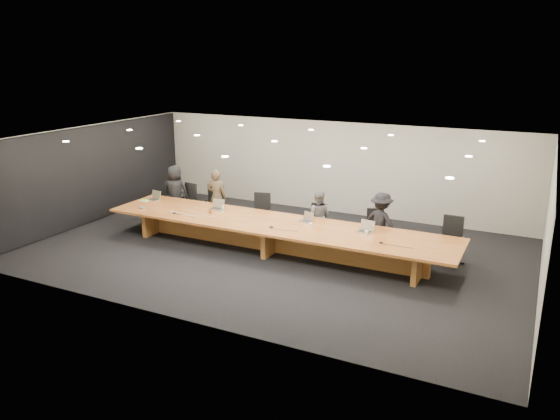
{
  "coord_description": "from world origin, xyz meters",
  "views": [
    {
      "loc": [
        5.8,
        -11.42,
        4.79
      ],
      "look_at": [
        0.0,
        0.3,
        1.0
      ],
      "focal_mm": 35.0,
      "sensor_mm": 36.0,
      "label": 1
    }
  ],
  "objects_px": {
    "chair_left": "(213,205)",
    "paper_cup_far": "(366,233)",
    "person_c": "(318,216)",
    "paper_cup_near": "(310,225)",
    "laptop_e": "(365,227)",
    "chair_far_right": "(450,240)",
    "laptop_d": "(306,217)",
    "person_d": "(381,223)",
    "chair_right": "(375,229)",
    "laptop_b": "(216,204)",
    "person_b": "(217,197)",
    "water_bottle": "(223,209)",
    "av_box": "(142,208)",
    "laptop_a": "(153,196)",
    "chair_mid_left": "(260,213)",
    "person_a": "(175,192)",
    "mic_center": "(271,227)",
    "chair_mid_right": "(316,223)",
    "mic_left": "(174,213)",
    "mic_right": "(381,242)",
    "amber_mug": "(210,211)",
    "chair_far_left": "(186,202)"
  },
  "relations": [
    {
      "from": "chair_far_left",
      "to": "person_a",
      "type": "height_order",
      "value": "person_a"
    },
    {
      "from": "chair_right",
      "to": "amber_mug",
      "type": "bearing_deg",
      "value": 178.19
    },
    {
      "from": "person_c",
      "to": "paper_cup_near",
      "type": "height_order",
      "value": "person_c"
    },
    {
      "from": "person_a",
      "to": "paper_cup_near",
      "type": "xyz_separation_m",
      "value": [
        4.87,
        -1.17,
        -0.0
      ]
    },
    {
      "from": "chair_far_left",
      "to": "person_c",
      "type": "bearing_deg",
      "value": 13.13
    },
    {
      "from": "paper_cup_far",
      "to": "mic_left",
      "type": "height_order",
      "value": "paper_cup_far"
    },
    {
      "from": "chair_right",
      "to": "person_a",
      "type": "bearing_deg",
      "value": 160.59
    },
    {
      "from": "chair_far_right",
      "to": "av_box",
      "type": "relative_size",
      "value": 6.17
    },
    {
      "from": "person_d",
      "to": "chair_left",
      "type": "bearing_deg",
      "value": 13.89
    },
    {
      "from": "person_a",
      "to": "chair_mid_right",
      "type": "bearing_deg",
      "value": 160.7
    },
    {
      "from": "chair_right",
      "to": "paper_cup_near",
      "type": "bearing_deg",
      "value": -155.61
    },
    {
      "from": "laptop_d",
      "to": "laptop_e",
      "type": "xyz_separation_m",
      "value": [
        1.57,
        -0.13,
        0.02
      ]
    },
    {
      "from": "person_d",
      "to": "laptop_d",
      "type": "distance_m",
      "value": 1.86
    },
    {
      "from": "person_d",
      "to": "laptop_d",
      "type": "height_order",
      "value": "person_d"
    },
    {
      "from": "laptop_a",
      "to": "amber_mug",
      "type": "relative_size",
      "value": 3.25
    },
    {
      "from": "mic_left",
      "to": "person_d",
      "type": "bearing_deg",
      "value": 17.18
    },
    {
      "from": "person_c",
      "to": "paper_cup_far",
      "type": "height_order",
      "value": "person_c"
    },
    {
      "from": "chair_far_left",
      "to": "chair_mid_right",
      "type": "distance_m",
      "value": 4.19
    },
    {
      "from": "person_b",
      "to": "water_bottle",
      "type": "xyz_separation_m",
      "value": [
        0.88,
        -1.08,
        0.04
      ]
    },
    {
      "from": "water_bottle",
      "to": "mic_center",
      "type": "xyz_separation_m",
      "value": [
        1.69,
        -0.52,
        -0.08
      ]
    },
    {
      "from": "person_b",
      "to": "mic_center",
      "type": "relative_size",
      "value": 12.51
    },
    {
      "from": "laptop_b",
      "to": "chair_left",
      "type": "bearing_deg",
      "value": 125.55
    },
    {
      "from": "person_c",
      "to": "chair_mid_right",
      "type": "bearing_deg",
      "value": 26.98
    },
    {
      "from": "chair_far_right",
      "to": "av_box",
      "type": "height_order",
      "value": "chair_far_right"
    },
    {
      "from": "water_bottle",
      "to": "paper_cup_far",
      "type": "bearing_deg",
      "value": -0.31
    },
    {
      "from": "chair_right",
      "to": "mic_left",
      "type": "height_order",
      "value": "chair_right"
    },
    {
      "from": "chair_left",
      "to": "laptop_a",
      "type": "height_order",
      "value": "chair_left"
    },
    {
      "from": "laptop_d",
      "to": "mic_left",
      "type": "relative_size",
      "value": 2.8
    },
    {
      "from": "person_d",
      "to": "mic_center",
      "type": "relative_size",
      "value": 11.7
    },
    {
      "from": "chair_far_right",
      "to": "laptop_d",
      "type": "bearing_deg",
      "value": -165.54
    },
    {
      "from": "person_b",
      "to": "laptop_d",
      "type": "distance_m",
      "value": 3.24
    },
    {
      "from": "person_b",
      "to": "laptop_e",
      "type": "xyz_separation_m",
      "value": [
        4.7,
        -0.96,
        0.08
      ]
    },
    {
      "from": "paper_cup_near",
      "to": "mic_center",
      "type": "height_order",
      "value": "paper_cup_near"
    },
    {
      "from": "chair_left",
      "to": "person_c",
      "type": "bearing_deg",
      "value": -9.21
    },
    {
      "from": "chair_mid_left",
      "to": "person_a",
      "type": "bearing_deg",
      "value": 164.98
    },
    {
      "from": "chair_mid_left",
      "to": "av_box",
      "type": "height_order",
      "value": "chair_mid_left"
    },
    {
      "from": "chair_far_right",
      "to": "person_b",
      "type": "xyz_separation_m",
      "value": [
        -6.51,
        0.08,
        0.25
      ]
    },
    {
      "from": "person_b",
      "to": "person_d",
      "type": "height_order",
      "value": "person_b"
    },
    {
      "from": "mic_right",
      "to": "person_c",
      "type": "bearing_deg",
      "value": 144.89
    },
    {
      "from": "chair_mid_left",
      "to": "laptop_e",
      "type": "xyz_separation_m",
      "value": [
        3.26,
        -0.92,
        0.34
      ]
    },
    {
      "from": "chair_left",
      "to": "laptop_e",
      "type": "relative_size",
      "value": 3.25
    },
    {
      "from": "chair_left",
      "to": "paper_cup_far",
      "type": "xyz_separation_m",
      "value": [
        4.95,
        -1.13,
        0.22
      ]
    },
    {
      "from": "chair_mid_left",
      "to": "paper_cup_far",
      "type": "distance_m",
      "value": 3.52
    },
    {
      "from": "av_box",
      "to": "mic_center",
      "type": "bearing_deg",
      "value": 9.78
    },
    {
      "from": "amber_mug",
      "to": "mic_left",
      "type": "bearing_deg",
      "value": -154.17
    },
    {
      "from": "chair_mid_left",
      "to": "mic_right",
      "type": "height_order",
      "value": "chair_mid_left"
    },
    {
      "from": "person_a",
      "to": "mic_center",
      "type": "bearing_deg",
      "value": 139.81
    },
    {
      "from": "person_c",
      "to": "laptop_b",
      "type": "distance_m",
      "value": 2.74
    },
    {
      "from": "chair_far_right",
      "to": "laptop_e",
      "type": "bearing_deg",
      "value": -151.93
    },
    {
      "from": "paper_cup_far",
      "to": "person_a",
      "type": "bearing_deg",
      "value": 169.85
    }
  ]
}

